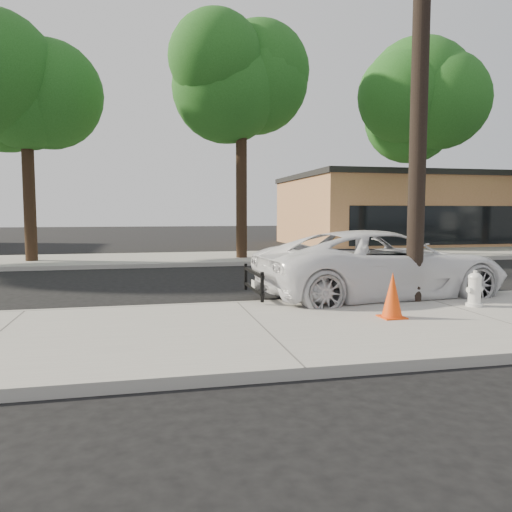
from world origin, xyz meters
name	(u,v)px	position (x,y,z in m)	size (l,w,h in m)	color
ground	(222,293)	(0.00, 0.00, 0.00)	(120.00, 120.00, 0.00)	black
near_sidewalk	(262,331)	(0.00, -4.30, 0.07)	(90.00, 4.40, 0.15)	gray
far_sidewalk	(191,259)	(0.00, 8.50, 0.07)	(90.00, 5.00, 0.15)	gray
curb_near	(237,306)	(0.00, -2.10, 0.07)	(90.00, 0.12, 0.16)	#9E9B93
building_main	(437,212)	(16.00, 16.00, 2.00)	(18.00, 10.00, 4.00)	#A36D44
utility_pole	(420,75)	(3.60, -2.70, 4.70)	(1.40, 0.34, 9.00)	black
tree_b	(30,98)	(-5.81, 8.06, 6.15)	(4.34, 4.20, 8.45)	black
tree_c	(247,85)	(2.22, 7.64, 6.91)	(4.96, 4.80, 9.55)	black
tree_d	(427,110)	(10.20, 7.95, 6.37)	(4.50, 4.35, 8.75)	black
police_cruiser	(381,265)	(3.37, -1.68, 0.78)	(2.60, 5.64, 1.57)	white
fire_hydrant	(475,290)	(4.41, -3.54, 0.47)	(0.35, 0.32, 0.65)	white
traffic_cone	(392,296)	(2.34, -4.16, 0.53)	(0.41, 0.41, 0.79)	#EE440C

